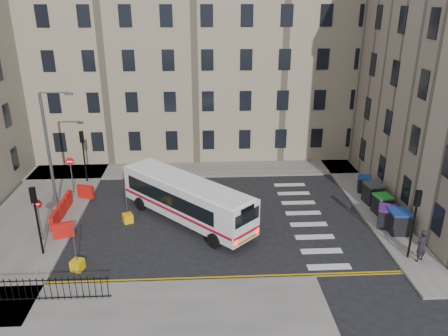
{
  "coord_description": "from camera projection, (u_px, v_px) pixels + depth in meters",
  "views": [
    {
      "loc": [
        -2.84,
        -25.89,
        13.79
      ],
      "look_at": [
        -1.37,
        1.48,
        3.0
      ],
      "focal_mm": 35.0,
      "sensor_mm": 36.0,
      "label": 1
    }
  ],
  "objects": [
    {
      "name": "bollard_chevron",
      "position": [
        77.0,
        265.0,
        23.52
      ],
      "size": [
        0.76,
        0.76,
        0.6
      ],
      "primitive_type": "cube",
      "rotation": [
        0.0,
        0.0,
        -0.32
      ],
      "color": "gold",
      "rests_on": "ground"
    },
    {
      "name": "wheelie_bin_b",
      "position": [
        387.0,
        217.0,
        27.56
      ],
      "size": [
        1.46,
        1.54,
        1.34
      ],
      "rotation": [
        0.0,
        0.0,
        -0.41
      ],
      "color": "black",
      "rests_on": "pavement_east"
    },
    {
      "name": "bus",
      "position": [
        186.0,
        198.0,
        28.25
      ],
      "size": [
        8.82,
        9.08,
        2.81
      ],
      "rotation": [
        0.0,
        0.0,
        0.76
      ],
      "color": "white",
      "rests_on": "ground"
    },
    {
      "name": "traffic_light_east",
      "position": [
        415.0,
        214.0,
        23.52
      ],
      "size": [
        0.28,
        0.22,
        4.1
      ],
      "color": "black",
      "rests_on": "pavement_east"
    },
    {
      "name": "no_entry_south",
      "position": [
        38.0,
        211.0,
        25.54
      ],
      "size": [
        0.6,
        0.08,
        3.0
      ],
      "color": "#595B5E",
      "rests_on": "pavement_west"
    },
    {
      "name": "pavement_east",
      "position": [
        357.0,
        189.0,
        33.39
      ],
      "size": [
        2.4,
        26.0,
        0.15
      ],
      "primitive_type": "cube",
      "color": "slate",
      "rests_on": "ground"
    },
    {
      "name": "wheelie_bin_e",
      "position": [
        364.0,
        184.0,
        32.61
      ],
      "size": [
        1.16,
        1.25,
        1.16
      ],
      "rotation": [
        0.0,
        0.0,
        -0.27
      ],
      "color": "black",
      "rests_on": "pavement_east"
    },
    {
      "name": "bollard_yellow",
      "position": [
        128.0,
        218.0,
        28.5
      ],
      "size": [
        0.8,
        0.8,
        0.6
      ],
      "primitive_type": "cube",
      "rotation": [
        0.0,
        0.0,
        0.43
      ],
      "color": "#F5A60D",
      "rests_on": "ground"
    },
    {
      "name": "pavement_west",
      "position": [
        38.0,
        215.0,
        29.45
      ],
      "size": [
        6.0,
        22.0,
        0.15
      ],
      "primitive_type": "cube",
      "color": "slate",
      "rests_on": "ground"
    },
    {
      "name": "pavement_sw",
      "position": [
        113.0,
        324.0,
        19.58
      ],
      "size": [
        20.0,
        6.0,
        0.15
      ],
      "primitive_type": "cube",
      "color": "slate",
      "rests_on": "ground"
    },
    {
      "name": "streetlamp",
      "position": [
        48.0,
        150.0,
        28.87
      ],
      "size": [
        0.5,
        0.22,
        8.14
      ],
      "color": "#595B5E",
      "rests_on": "pavement_west"
    },
    {
      "name": "traffic_light_nw",
      "position": [
        83.0,
        148.0,
        33.64
      ],
      "size": [
        0.28,
        0.22,
        4.1
      ],
      "color": "black",
      "rests_on": "pavement_west"
    },
    {
      "name": "wheelie_bin_c",
      "position": [
        382.0,
        204.0,
        29.25
      ],
      "size": [
        1.18,
        1.31,
        1.31
      ],
      "rotation": [
        0.0,
        0.0,
        0.14
      ],
      "color": "black",
      "rests_on": "pavement_east"
    },
    {
      "name": "iron_railings",
      "position": [
        28.0,
        290.0,
        20.8
      ],
      "size": [
        7.8,
        0.04,
        1.2
      ],
      "color": "black",
      "rests_on": "pavement_sw"
    },
    {
      "name": "roadworks_barriers",
      "position": [
        67.0,
        209.0,
        28.89
      ],
      "size": [
        1.66,
        6.26,
        1.0
      ],
      "color": "red",
      "rests_on": "pavement_west"
    },
    {
      "name": "ground",
      "position": [
        246.0,
        217.0,
        29.25
      ],
      "size": [
        120.0,
        120.0,
        0.0
      ],
      "primitive_type": "plane",
      "color": "black",
      "rests_on": "ground"
    },
    {
      "name": "traffic_light_sw",
      "position": [
        36.0,
        211.0,
        23.88
      ],
      "size": [
        0.28,
        0.22,
        4.1
      ],
      "color": "black",
      "rests_on": "pavement_west"
    },
    {
      "name": "wheelie_bin_d",
      "position": [
        373.0,
        193.0,
        30.74
      ],
      "size": [
        1.3,
        1.44,
        1.44
      ],
      "rotation": [
        0.0,
        0.0,
        0.13
      ],
      "color": "black",
      "rests_on": "pavement_east"
    },
    {
      "name": "pedestrian",
      "position": [
        421.0,
        246.0,
        23.84
      ],
      "size": [
        0.83,
        0.73,
        1.91
      ],
      "primitive_type": "imported",
      "rotation": [
        0.0,
        0.0,
        3.63
      ],
      "color": "black",
      "rests_on": "pavement_east"
    },
    {
      "name": "terrace_north",
      "position": [
        155.0,
        57.0,
        40.14
      ],
      "size": [
        38.3,
        10.8,
        17.2
      ],
      "color": "gray",
      "rests_on": "ground"
    },
    {
      "name": "pavement_north",
      "position": [
        165.0,
        170.0,
        36.91
      ],
      "size": [
        36.0,
        3.2,
        0.15
      ],
      "primitive_type": "cube",
      "color": "slate",
      "rests_on": "ground"
    },
    {
      "name": "wheelie_bin_a",
      "position": [
        398.0,
        221.0,
        26.87
      ],
      "size": [
        1.2,
        1.36,
        1.45
      ],
      "rotation": [
        0.0,
        0.0,
        -0.05
      ],
      "color": "black",
      "rests_on": "pavement_east"
    },
    {
      "name": "no_entry_north",
      "position": [
        71.0,
        168.0,
        32.05
      ],
      "size": [
        0.6,
        0.08,
        3.0
      ],
      "color": "#595B5E",
      "rests_on": "pavement_west"
    }
  ]
}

